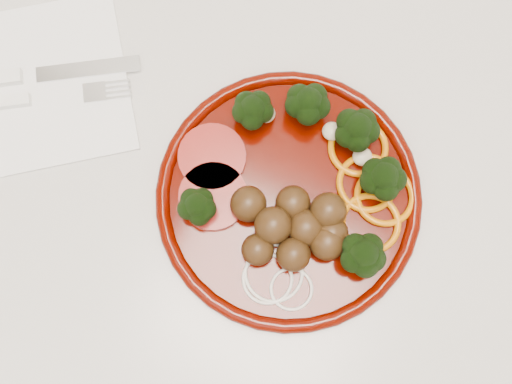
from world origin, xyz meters
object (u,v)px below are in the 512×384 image
at_px(napkin, 40,85).
at_px(knife, 16,77).
at_px(plate, 294,195).
at_px(fork, 14,101).

distance_m(napkin, knife, 0.02).
relative_size(plate, knife, 1.48).
height_order(napkin, knife, knife).
distance_m(napkin, fork, 0.03).
bearing_deg(fork, knife, 83.00).
relative_size(plate, napkin, 1.47).
distance_m(plate, napkin, 0.28).
xyz_separation_m(napkin, fork, (-0.01, -0.03, 0.01)).
bearing_deg(plate, napkin, -179.38).
height_order(plate, knife, plate).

